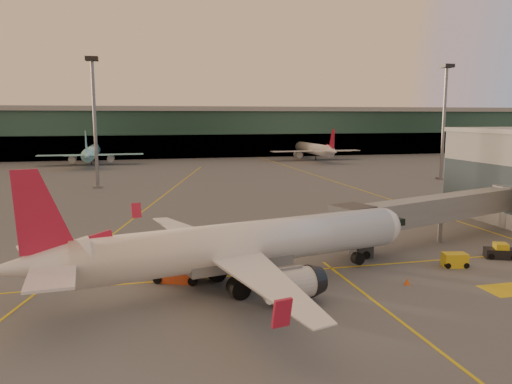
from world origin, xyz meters
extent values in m
plane|color=#4C4F54|center=(0.00, 0.00, 0.00)|extent=(600.00, 600.00, 0.00)
cube|color=gold|center=(0.00, 5.00, 0.01)|extent=(80.00, 0.25, 0.01)
cube|color=gold|center=(-10.00, 45.00, 0.01)|extent=(31.30, 115.98, 0.01)
cube|color=gold|center=(30.00, 70.00, 0.01)|extent=(0.25, 160.00, 0.01)
cube|color=gold|center=(5.00, -8.00, 0.01)|extent=(0.25, 30.00, 0.01)
cube|color=#19382D|center=(0.00, 142.00, 8.00)|extent=(400.00, 18.00, 16.00)
cube|color=gray|center=(0.00, 142.00, 16.80)|extent=(400.00, 20.00, 1.60)
cube|color=black|center=(0.00, 133.50, 4.00)|extent=(400.00, 1.00, 8.00)
cube|color=#2D3D47|center=(33.05, 18.00, 5.00)|extent=(0.30, 21.60, 6.00)
cylinder|color=slate|center=(-20.00, 66.00, 12.50)|extent=(0.70, 0.70, 25.00)
cube|color=black|center=(-20.00, 66.00, 25.20)|extent=(2.40, 2.40, 0.80)
cube|color=slate|center=(-20.00, 66.00, 0.25)|extent=(1.60, 1.60, 0.50)
cylinder|color=slate|center=(55.00, 62.00, 12.50)|extent=(0.70, 0.70, 25.00)
cube|color=black|center=(55.00, 62.00, 25.20)|extent=(2.40, 2.40, 0.80)
cube|color=slate|center=(55.00, 62.00, 0.25)|extent=(1.60, 1.60, 0.50)
cylinder|color=white|center=(-3.60, 2.30, 3.67)|extent=(28.68, 9.97, 3.67)
sphere|color=white|center=(10.33, 5.50, 3.67)|extent=(3.60, 3.60, 3.60)
cube|color=black|center=(11.35, 5.74, 4.13)|extent=(2.14, 2.69, 0.64)
cone|color=white|center=(-19.22, -1.29, 3.94)|extent=(6.90, 4.80, 3.49)
cube|color=white|center=(-18.18, -4.27, 4.04)|extent=(3.46, 6.16, 0.18)
cylinder|color=silver|center=(-1.67, -2.98, 1.65)|extent=(4.27, 3.18, 2.38)
cylinder|color=black|center=(-5.10, -0.49, 0.83)|extent=(1.90, 1.62, 1.65)
cylinder|color=black|center=(-5.10, -0.49, 1.33)|extent=(0.33, 0.33, 1.01)
cube|color=white|center=(-19.59, 1.85, 4.04)|extent=(4.88, 6.59, 0.18)
cylinder|color=silver|center=(-4.16, 7.89, 1.65)|extent=(4.27, 3.18, 2.38)
cylinder|color=black|center=(-6.17, 4.16, 0.83)|extent=(1.90, 1.62, 1.65)
cylinder|color=black|center=(-6.17, 4.16, 1.33)|extent=(0.33, 0.33, 1.01)
cube|color=slate|center=(-4.61, 2.07, 2.48)|extent=(9.49, 4.89, 1.47)
cylinder|color=black|center=(7.62, 4.88, 0.83)|extent=(1.29, 0.97, 1.16)
cube|color=slate|center=(20.81, 11.38, 3.97)|extent=(27.25, 11.69, 2.70)
cube|color=#2D3035|center=(8.11, 7.36, 3.97)|extent=(4.33, 4.33, 3.00)
cube|color=#2D3035|center=(9.61, 8.26, 1.20)|extent=(1.60, 2.40, 2.40)
cylinder|color=black|center=(9.61, 7.16, 0.40)|extent=(0.80, 0.40, 0.80)
cylinder|color=black|center=(9.61, 9.36, 0.40)|extent=(0.80, 0.40, 0.80)
cylinder|color=slate|center=(20.81, 11.38, 1.33)|extent=(0.50, 0.50, 2.67)
cylinder|color=slate|center=(34.00, 16.00, 3.97)|extent=(4.40, 4.40, 3.00)
cylinder|color=slate|center=(34.00, 16.00, 1.33)|extent=(2.40, 2.40, 2.67)
cube|color=#C2431B|center=(-9.32, 4.80, 0.64)|extent=(3.33, 2.97, 1.29)
cube|color=silver|center=(-9.56, 4.90, 2.66)|extent=(5.41, 3.92, 2.40)
cylinder|color=black|center=(-11.14, 4.46, 0.39)|extent=(0.83, 0.58, 0.77)
cylinder|color=black|center=(-8.31, 3.25, 0.39)|extent=(0.83, 0.58, 0.77)
cube|color=gold|center=(16.62, 2.69, 0.66)|extent=(2.43, 1.75, 1.32)
cylinder|color=black|center=(15.64, 2.33, 0.28)|extent=(0.60, 0.38, 0.55)
cylinder|color=black|center=(17.37, 1.97, 0.28)|extent=(0.60, 0.38, 0.55)
cube|color=black|center=(22.95, 4.16, 0.48)|extent=(3.36, 2.64, 0.96)
cube|color=gold|center=(22.95, 4.16, 1.14)|extent=(1.69, 1.78, 0.79)
cylinder|color=black|center=(21.71, 3.94, 0.31)|extent=(0.67, 0.49, 0.61)
cone|color=#E24F0B|center=(16.08, 2.46, 0.32)|extent=(0.50, 0.50, 0.64)
cube|color=#E24F0B|center=(16.08, 2.46, 0.02)|extent=(0.44, 0.44, 0.03)
cone|color=#E24F0B|center=(-5.52, 20.34, 0.24)|extent=(0.37, 0.37, 0.48)
cube|color=#E24F0B|center=(-5.52, 20.34, 0.01)|extent=(0.32, 0.32, 0.03)
cone|color=#E24F0B|center=(9.52, -0.85, 0.28)|extent=(0.44, 0.44, 0.56)
cube|color=#E24F0B|center=(9.52, -0.85, 0.02)|extent=(0.38, 0.38, 0.03)
camera|label=1|loc=(-12.73, -37.45, 14.21)|focal=35.00mm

